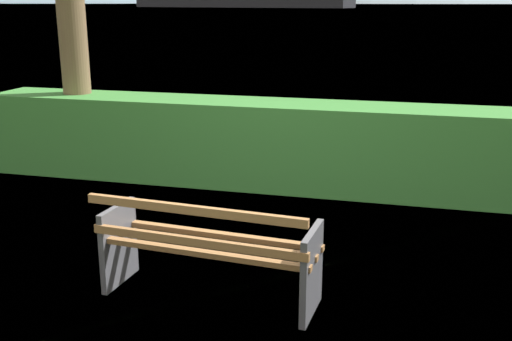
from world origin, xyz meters
TOP-DOWN VIEW (x-y plane):
  - ground_plane at (0.00, 0.00)m, footprint 1400.00×1400.00m
  - water_surface at (0.00, 306.29)m, footprint 620.00×620.00m
  - park_bench at (-0.00, -0.06)m, footprint 1.76×0.70m
  - hedge_row at (0.00, 3.07)m, footprint 8.10×0.83m

SIDE VIEW (x-z plane):
  - ground_plane at x=0.00m, z-range 0.00..0.00m
  - water_surface at x=0.00m, z-range 0.00..0.00m
  - park_bench at x=0.00m, z-range -0.01..0.86m
  - hedge_row at x=0.00m, z-range 0.00..1.07m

